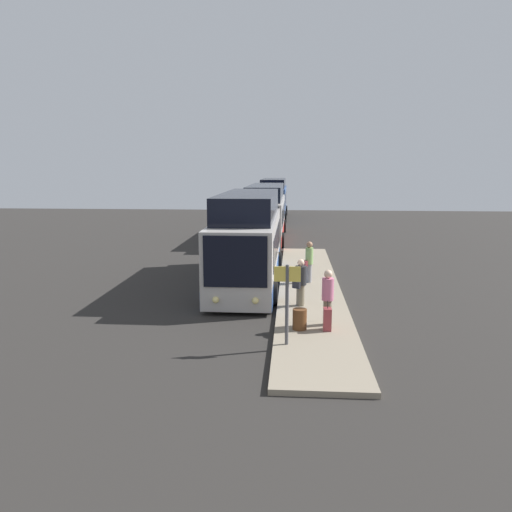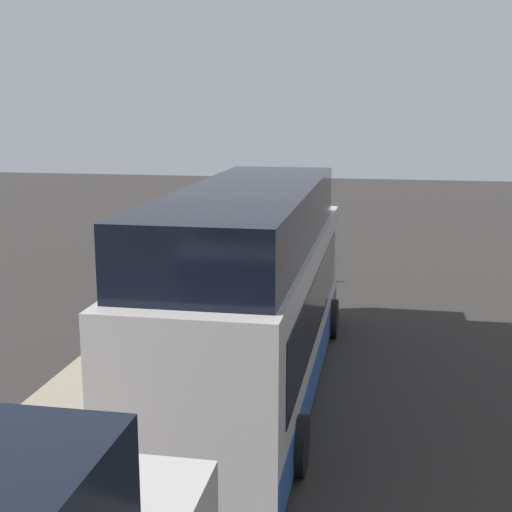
{
  "view_description": "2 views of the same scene",
  "coord_description": "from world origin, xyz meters",
  "px_view_note": "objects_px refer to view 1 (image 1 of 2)",
  "views": [
    {
      "loc": [
        20.61,
        2.11,
        5.14
      ],
      "look_at": [
        2.52,
        0.78,
        1.9
      ],
      "focal_mm": 35.0,
      "sensor_mm": 36.0,
      "label": 1
    },
    {
      "loc": [
        -14.02,
        -2.24,
        5.49
      ],
      "look_at": [
        2.52,
        0.78,
        1.9
      ],
      "focal_mm": 50.0,
      "sensor_mm": 36.0,
      "label": 2
    }
  ],
  "objects_px": {
    "bus_lead": "(249,244)",
    "trash_bin": "(300,319)",
    "passenger_with_bags": "(328,295)",
    "bus_second": "(266,215)",
    "bus_third": "(273,201)",
    "passenger_boarding": "(309,260)",
    "passenger_waiting": "(300,281)",
    "suitcase": "(327,319)",
    "sign_post": "(287,294)"
  },
  "relations": [
    {
      "from": "passenger_boarding",
      "to": "trash_bin",
      "type": "distance_m",
      "value": 6.51
    },
    {
      "from": "bus_second",
      "to": "passenger_waiting",
      "type": "xyz_separation_m",
      "value": [
        18.34,
        2.25,
        -0.65
      ]
    },
    {
      "from": "bus_lead",
      "to": "suitcase",
      "type": "height_order",
      "value": "bus_lead"
    },
    {
      "from": "suitcase",
      "to": "trash_bin",
      "type": "height_order",
      "value": "suitcase"
    },
    {
      "from": "passenger_with_bags",
      "to": "bus_second",
      "type": "bearing_deg",
      "value": -178.49
    },
    {
      "from": "passenger_boarding",
      "to": "suitcase",
      "type": "bearing_deg",
      "value": 143.52
    },
    {
      "from": "passenger_waiting",
      "to": "suitcase",
      "type": "distance_m",
      "value": 2.9
    },
    {
      "from": "passenger_with_bags",
      "to": "trash_bin",
      "type": "bearing_deg",
      "value": -66.46
    },
    {
      "from": "suitcase",
      "to": "trash_bin",
      "type": "bearing_deg",
      "value": -91.1
    },
    {
      "from": "bus_second",
      "to": "bus_lead",
      "type": "bearing_deg",
      "value": 0.0
    },
    {
      "from": "passenger_with_bags",
      "to": "sign_post",
      "type": "height_order",
      "value": "sign_post"
    },
    {
      "from": "bus_lead",
      "to": "trash_bin",
      "type": "bearing_deg",
      "value": 17.87
    },
    {
      "from": "suitcase",
      "to": "bus_lead",
      "type": "bearing_deg",
      "value": -155.93
    },
    {
      "from": "passenger_with_bags",
      "to": "trash_bin",
      "type": "distance_m",
      "value": 1.22
    },
    {
      "from": "bus_second",
      "to": "sign_post",
      "type": "xyz_separation_m",
      "value": [
        22.41,
        1.8,
        -0.09
      ]
    },
    {
      "from": "bus_second",
      "to": "sign_post",
      "type": "distance_m",
      "value": 22.48
    },
    {
      "from": "suitcase",
      "to": "passenger_waiting",
      "type": "bearing_deg",
      "value": -163.74
    },
    {
      "from": "passenger_waiting",
      "to": "bus_second",
      "type": "bearing_deg",
      "value": -53.34
    },
    {
      "from": "bus_second",
      "to": "suitcase",
      "type": "relative_size",
      "value": 12.97
    },
    {
      "from": "bus_lead",
      "to": "bus_third",
      "type": "relative_size",
      "value": 0.97
    },
    {
      "from": "bus_second",
      "to": "passenger_with_bags",
      "type": "xyz_separation_m",
      "value": [
        20.53,
        3.08,
        -0.59
      ]
    },
    {
      "from": "trash_bin",
      "to": "suitcase",
      "type": "bearing_deg",
      "value": 88.9
    },
    {
      "from": "bus_lead",
      "to": "sign_post",
      "type": "relative_size",
      "value": 4.45
    },
    {
      "from": "bus_lead",
      "to": "passenger_with_bags",
      "type": "distance_m",
      "value": 7.01
    },
    {
      "from": "bus_third",
      "to": "trash_bin",
      "type": "relative_size",
      "value": 16.34
    },
    {
      "from": "bus_third",
      "to": "passenger_waiting",
      "type": "xyz_separation_m",
      "value": [
        32.92,
        2.25,
        -0.73
      ]
    },
    {
      "from": "bus_second",
      "to": "trash_bin",
      "type": "relative_size",
      "value": 18.77
    },
    {
      "from": "bus_lead",
      "to": "trash_bin",
      "type": "distance_m",
      "value": 7.26
    },
    {
      "from": "sign_post",
      "to": "bus_lead",
      "type": "bearing_deg",
      "value": -167.53
    },
    {
      "from": "bus_lead",
      "to": "bus_second",
      "type": "height_order",
      "value": "bus_lead"
    },
    {
      "from": "suitcase",
      "to": "sign_post",
      "type": "bearing_deg",
      "value": -42.63
    },
    {
      "from": "bus_lead",
      "to": "passenger_waiting",
      "type": "relative_size",
      "value": 5.97
    },
    {
      "from": "passenger_waiting",
      "to": "sign_post",
      "type": "height_order",
      "value": "sign_post"
    },
    {
      "from": "bus_lead",
      "to": "bus_second",
      "type": "bearing_deg",
      "value": 180.0
    },
    {
      "from": "trash_bin",
      "to": "passenger_with_bags",
      "type": "bearing_deg",
      "value": 120.55
    },
    {
      "from": "suitcase",
      "to": "trash_bin",
      "type": "relative_size",
      "value": 1.45
    },
    {
      "from": "passenger_boarding",
      "to": "sign_post",
      "type": "bearing_deg",
      "value": 133.9
    },
    {
      "from": "bus_second",
      "to": "passenger_with_bags",
      "type": "bearing_deg",
      "value": 8.52
    },
    {
      "from": "bus_lead",
      "to": "passenger_waiting",
      "type": "bearing_deg",
      "value": 28.82
    },
    {
      "from": "passenger_waiting",
      "to": "passenger_with_bags",
      "type": "bearing_deg",
      "value": 140.43
    },
    {
      "from": "bus_third",
      "to": "bus_second",
      "type": "bearing_deg",
      "value": -0.0
    },
    {
      "from": "bus_third",
      "to": "sign_post",
      "type": "relative_size",
      "value": 4.59
    },
    {
      "from": "bus_second",
      "to": "trash_bin",
      "type": "height_order",
      "value": "bus_second"
    },
    {
      "from": "bus_second",
      "to": "suitcase",
      "type": "distance_m",
      "value": 21.32
    },
    {
      "from": "passenger_waiting",
      "to": "sign_post",
      "type": "xyz_separation_m",
      "value": [
        4.07,
        -0.44,
        0.56
      ]
    },
    {
      "from": "passenger_boarding",
      "to": "passenger_waiting",
      "type": "distance_m",
      "value": 3.77
    },
    {
      "from": "bus_third",
      "to": "passenger_boarding",
      "type": "height_order",
      "value": "bus_third"
    },
    {
      "from": "bus_lead",
      "to": "passenger_waiting",
      "type": "distance_m",
      "value": 4.71
    },
    {
      "from": "passenger_waiting",
      "to": "suitcase",
      "type": "bearing_deg",
      "value": 135.93
    },
    {
      "from": "passenger_with_bags",
      "to": "bus_lead",
      "type": "bearing_deg",
      "value": -160.88
    }
  ]
}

